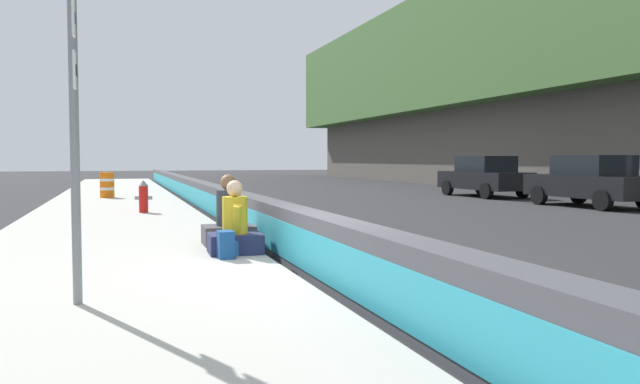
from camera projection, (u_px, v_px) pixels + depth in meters
The scene contains 11 objects.
ground_plane at pixel (323, 279), 8.22m from camera, with size 160.00×160.00×0.00m, color #2B2B2D.
sidewalk_strip at pixel (111, 287), 7.40m from camera, with size 80.00×4.40×0.14m, color #B5B2A8.
jersey_barrier at pixel (323, 247), 8.20m from camera, with size 76.00×0.45×0.85m.
route_sign_post at pixel (74, 93), 6.11m from camera, with size 0.44×0.09×3.60m.
fire_hydrant at pixel (143, 196), 16.81m from camera, with size 0.26×0.46×0.88m.
seated_person_foreground at pixel (235, 230), 9.57m from camera, with size 0.72×0.83×1.12m.
seated_person_middle at pixel (228, 222), 10.56m from camera, with size 0.76×0.86×1.19m.
backpack at pixel (226, 245), 9.08m from camera, with size 0.32×0.28×0.40m.
construction_barrel at pixel (107, 185), 23.36m from camera, with size 0.54×0.54×0.95m.
parked_car_third at pixel (591, 181), 20.55m from camera, with size 4.57×2.08×1.71m.
parked_car_fourth at pixel (484, 176), 26.21m from camera, with size 4.56×2.08×1.71m.
Camera 1 is at (-7.74, 2.54, 1.58)m, focal length 35.02 mm.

